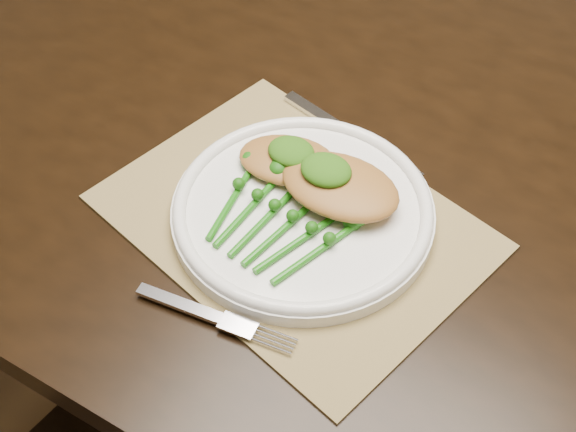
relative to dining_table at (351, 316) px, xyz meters
The scene contains 10 objects.
dining_table is the anchor object (origin of this frame).
placemat 0.41m from the dining_table, 97.67° to the right, with size 0.40×0.29×0.00m, color olive.
dinner_plate 0.42m from the dining_table, 95.22° to the right, with size 0.29×0.29×0.03m.
knife 0.38m from the dining_table, behind, with size 0.21×0.07×0.01m.
fork 0.49m from the dining_table, 92.75° to the right, with size 0.18×0.03×0.01m.
chicken_fillet_left 0.42m from the dining_table, 120.60° to the right, with size 0.11×0.08×0.02m, color #A56E30.
chicken_fillet_right 0.43m from the dining_table, 82.12° to the right, with size 0.14×0.09×0.03m, color #A56E30.
pesto_dollop_left 0.43m from the dining_table, 119.27° to the right, with size 0.05×0.05×0.02m, color #1B460A.
pesto_dollop_right 0.44m from the dining_table, 91.28° to the right, with size 0.06×0.05×0.02m, color #1B460A.
broccolini_bundle 0.44m from the dining_table, 98.42° to the right, with size 0.16×0.18×0.04m.
Camera 1 is at (0.27, -0.56, 1.43)m, focal length 50.00 mm.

